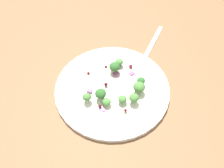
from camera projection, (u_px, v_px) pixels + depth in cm
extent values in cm
cube|color=brown|center=(115.00, 85.00, 68.34)|extent=(180.00, 180.00, 2.00)
cylinder|color=white|center=(112.00, 89.00, 65.48)|extent=(28.88, 28.88, 1.20)
torus|color=white|center=(112.00, 88.00, 65.00)|extent=(27.57, 27.57, 1.00)
cylinder|color=white|center=(112.00, 87.00, 64.92)|extent=(16.75, 16.75, 0.20)
cylinder|color=#8EB77A|center=(141.00, 82.00, 65.27)|extent=(0.76, 0.76, 0.76)
ellipsoid|color=#2D6028|center=(141.00, 79.00, 64.55)|extent=(2.03, 2.03, 1.52)
cylinder|color=#ADD18E|center=(108.00, 104.00, 61.28)|extent=(0.77, 0.77, 0.77)
ellipsoid|color=#4C843D|center=(108.00, 102.00, 60.55)|extent=(2.05, 2.05, 1.54)
cylinder|color=#9EC684|center=(122.00, 101.00, 61.69)|extent=(0.78, 0.78, 0.78)
ellipsoid|color=#4C843D|center=(122.00, 99.00, 60.95)|extent=(2.07, 2.07, 1.55)
cylinder|color=#9EC684|center=(101.00, 96.00, 61.98)|extent=(1.00, 1.00, 1.00)
ellipsoid|color=#2D6028|center=(101.00, 94.00, 61.02)|extent=(2.67, 2.67, 2.00)
cylinder|color=#ADD18E|center=(139.00, 90.00, 63.37)|extent=(1.09, 1.09, 1.09)
ellipsoid|color=#477A38|center=(139.00, 87.00, 62.33)|extent=(2.92, 2.92, 2.19)
cylinder|color=#ADD18E|center=(134.00, 100.00, 61.42)|extent=(0.87, 0.87, 0.87)
ellipsoid|color=#477A38|center=(134.00, 98.00, 60.59)|extent=(2.32, 2.32, 1.74)
cylinder|color=#9EC684|center=(87.00, 99.00, 61.50)|extent=(0.78, 0.78, 0.78)
ellipsoid|color=#477A38|center=(87.00, 97.00, 60.75)|extent=(2.09, 2.09, 1.57)
cylinder|color=#8EB77A|center=(118.00, 64.00, 68.87)|extent=(0.78, 0.78, 0.78)
ellipsoid|color=#4C843D|center=(118.00, 62.00, 68.13)|extent=(2.07, 2.07, 1.55)
cylinder|color=#9EC684|center=(115.00, 70.00, 67.22)|extent=(1.04, 1.04, 1.04)
ellipsoid|color=#2D6028|center=(115.00, 67.00, 66.23)|extent=(2.77, 2.77, 2.08)
sphere|color=maroon|center=(131.00, 66.00, 68.31)|extent=(0.97, 0.97, 0.97)
sphere|color=maroon|center=(112.00, 69.00, 67.87)|extent=(0.88, 0.88, 0.88)
sphere|color=maroon|center=(88.00, 74.00, 67.06)|extent=(0.76, 0.76, 0.76)
sphere|color=#4C0A14|center=(106.00, 84.00, 64.52)|extent=(0.90, 0.90, 0.90)
sphere|color=maroon|center=(106.00, 67.00, 68.65)|extent=(0.71, 0.71, 0.71)
sphere|color=maroon|center=(125.00, 110.00, 59.85)|extent=(0.74, 0.74, 0.74)
sphere|color=#4C0A14|center=(100.00, 106.00, 60.58)|extent=(0.80, 0.80, 0.80)
cube|color=#934C84|center=(132.00, 74.00, 67.35)|extent=(1.61, 1.65, 0.42)
cube|color=#934C84|center=(103.00, 109.00, 60.68)|extent=(1.44, 1.14, 0.32)
cube|color=#934C84|center=(115.00, 74.00, 66.86)|extent=(1.60, 1.55, 0.44)
cube|color=#843D75|center=(90.00, 91.00, 63.63)|extent=(1.35, 1.05, 0.51)
cube|color=#843D75|center=(120.00, 66.00, 68.99)|extent=(1.14, 1.19, 0.59)
cube|color=silver|center=(153.00, 42.00, 76.54)|extent=(3.91, 14.97, 0.50)
cube|color=silver|center=(142.00, 63.00, 71.40)|extent=(3.02, 3.98, 0.50)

